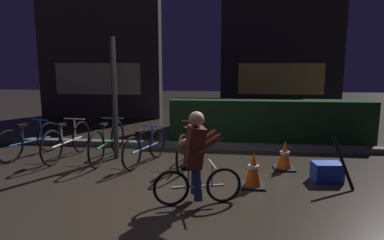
{
  "coord_description": "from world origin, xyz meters",
  "views": [
    {
      "loc": [
        0.85,
        -4.93,
        1.8
      ],
      "look_at": [
        0.2,
        0.6,
        0.9
      ],
      "focal_mm": 30.55,
      "sensor_mm": 36.0,
      "label": 1
    }
  ],
  "objects_px": {
    "parked_bike_leftmost": "(30,141)",
    "closed_umbrella": "(343,162)",
    "parked_bike_center_left": "(108,142)",
    "parked_bike_left_mid": "(67,141)",
    "traffic_cone_near": "(253,170)",
    "parked_bike_right_mid": "(190,146)",
    "blue_crate": "(327,172)",
    "cyclist": "(195,158)",
    "parked_bike_center_right": "(145,147)",
    "street_post": "(115,99)",
    "traffic_cone_far": "(285,155)"
  },
  "relations": [
    {
      "from": "parked_bike_center_right",
      "to": "blue_crate",
      "type": "relative_size",
      "value": 3.29
    },
    {
      "from": "parked_bike_left_mid",
      "to": "blue_crate",
      "type": "bearing_deg",
      "value": -93.4
    },
    {
      "from": "parked_bike_left_mid",
      "to": "parked_bike_center_left",
      "type": "bearing_deg",
      "value": -85.82
    },
    {
      "from": "parked_bike_leftmost",
      "to": "parked_bike_center_right",
      "type": "distance_m",
      "value": 2.45
    },
    {
      "from": "parked_bike_center_left",
      "to": "parked_bike_center_right",
      "type": "relative_size",
      "value": 1.2
    },
    {
      "from": "street_post",
      "to": "parked_bike_center_right",
      "type": "height_order",
      "value": "street_post"
    },
    {
      "from": "traffic_cone_near",
      "to": "traffic_cone_far",
      "type": "relative_size",
      "value": 1.05
    },
    {
      "from": "parked_bike_center_left",
      "to": "traffic_cone_near",
      "type": "relative_size",
      "value": 3.17
    },
    {
      "from": "parked_bike_right_mid",
      "to": "cyclist",
      "type": "height_order",
      "value": "cyclist"
    },
    {
      "from": "blue_crate",
      "to": "cyclist",
      "type": "distance_m",
      "value": 2.34
    },
    {
      "from": "parked_bike_center_right",
      "to": "cyclist",
      "type": "bearing_deg",
      "value": -129.42
    },
    {
      "from": "blue_crate",
      "to": "closed_umbrella",
      "type": "height_order",
      "value": "closed_umbrella"
    },
    {
      "from": "parked_bike_left_mid",
      "to": "cyclist",
      "type": "bearing_deg",
      "value": -118.53
    },
    {
      "from": "parked_bike_center_left",
      "to": "traffic_cone_far",
      "type": "distance_m",
      "value": 3.35
    },
    {
      "from": "traffic_cone_far",
      "to": "cyclist",
      "type": "distance_m",
      "value": 2.22
    },
    {
      "from": "parked_bike_right_mid",
      "to": "blue_crate",
      "type": "bearing_deg",
      "value": -97.36
    },
    {
      "from": "parked_bike_left_mid",
      "to": "parked_bike_center_left",
      "type": "height_order",
      "value": "parked_bike_center_left"
    },
    {
      "from": "parked_bike_right_mid",
      "to": "street_post",
      "type": "bearing_deg",
      "value": 86.4
    },
    {
      "from": "parked_bike_center_right",
      "to": "traffic_cone_far",
      "type": "distance_m",
      "value": 2.55
    },
    {
      "from": "cyclist",
      "to": "parked_bike_center_left",
      "type": "bearing_deg",
      "value": 119.93
    },
    {
      "from": "parked_bike_center_left",
      "to": "closed_umbrella",
      "type": "relative_size",
      "value": 2.04
    },
    {
      "from": "parked_bike_right_mid",
      "to": "traffic_cone_near",
      "type": "height_order",
      "value": "parked_bike_right_mid"
    },
    {
      "from": "parked_bike_center_left",
      "to": "street_post",
      "type": "bearing_deg",
      "value": -35.37
    },
    {
      "from": "parked_bike_left_mid",
      "to": "blue_crate",
      "type": "distance_m",
      "value": 4.82
    },
    {
      "from": "parked_bike_right_mid",
      "to": "blue_crate",
      "type": "relative_size",
      "value": 3.89
    },
    {
      "from": "parked_bike_right_mid",
      "to": "parked_bike_center_right",
      "type": "bearing_deg",
      "value": 97.49
    },
    {
      "from": "cyclist",
      "to": "street_post",
      "type": "bearing_deg",
      "value": 115.97
    },
    {
      "from": "street_post",
      "to": "parked_bike_center_right",
      "type": "distance_m",
      "value": 1.14
    },
    {
      "from": "parked_bike_left_mid",
      "to": "traffic_cone_far",
      "type": "bearing_deg",
      "value": -87.23
    },
    {
      "from": "traffic_cone_near",
      "to": "parked_bike_center_right",
      "type": "bearing_deg",
      "value": 152.62
    },
    {
      "from": "traffic_cone_far",
      "to": "closed_umbrella",
      "type": "xyz_separation_m",
      "value": [
        0.72,
        -0.8,
        0.14
      ]
    },
    {
      "from": "street_post",
      "to": "blue_crate",
      "type": "distance_m",
      "value": 4.04
    },
    {
      "from": "traffic_cone_near",
      "to": "traffic_cone_far",
      "type": "bearing_deg",
      "value": 57.11
    },
    {
      "from": "parked_bike_leftmost",
      "to": "parked_bike_center_right",
      "type": "relative_size",
      "value": 1.05
    },
    {
      "from": "traffic_cone_near",
      "to": "closed_umbrella",
      "type": "bearing_deg",
      "value": 6.43
    },
    {
      "from": "parked_bike_center_left",
      "to": "cyclist",
      "type": "relative_size",
      "value": 1.39
    },
    {
      "from": "parked_bike_leftmost",
      "to": "closed_umbrella",
      "type": "xyz_separation_m",
      "value": [
        5.71,
        -1.06,
        0.06
      ]
    },
    {
      "from": "parked_bike_center_left",
      "to": "cyclist",
      "type": "distance_m",
      "value": 2.69
    },
    {
      "from": "parked_bike_left_mid",
      "to": "closed_umbrella",
      "type": "height_order",
      "value": "closed_umbrella"
    },
    {
      "from": "parked_bike_left_mid",
      "to": "blue_crate",
      "type": "xyz_separation_m",
      "value": [
        4.76,
        -0.77,
        -0.2
      ]
    },
    {
      "from": "blue_crate",
      "to": "closed_umbrella",
      "type": "relative_size",
      "value": 0.52
    },
    {
      "from": "street_post",
      "to": "blue_crate",
      "type": "height_order",
      "value": "street_post"
    },
    {
      "from": "street_post",
      "to": "parked_bike_right_mid",
      "type": "distance_m",
      "value": 1.75
    },
    {
      "from": "parked_bike_leftmost",
      "to": "traffic_cone_far",
      "type": "xyz_separation_m",
      "value": [
        4.99,
        -0.26,
        -0.08
      ]
    },
    {
      "from": "parked_bike_leftmost",
      "to": "parked_bike_center_left",
      "type": "distance_m",
      "value": 1.66
    },
    {
      "from": "blue_crate",
      "to": "cyclist",
      "type": "relative_size",
      "value": 0.35
    },
    {
      "from": "parked_bike_left_mid",
      "to": "traffic_cone_near",
      "type": "distance_m",
      "value": 3.76
    },
    {
      "from": "traffic_cone_near",
      "to": "traffic_cone_far",
      "type": "distance_m",
      "value": 1.13
    },
    {
      "from": "blue_crate",
      "to": "street_post",
      "type": "bearing_deg",
      "value": 166.68
    },
    {
      "from": "parked_bike_leftmost",
      "to": "traffic_cone_near",
      "type": "height_order",
      "value": "parked_bike_leftmost"
    }
  ]
}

